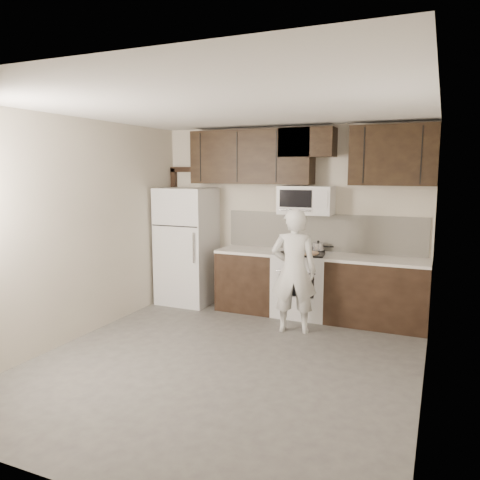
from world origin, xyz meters
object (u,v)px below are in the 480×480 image
Objects in this scene: stove at (302,284)px; refrigerator at (187,246)px; microwave at (306,200)px; person at (294,271)px.

refrigerator is (-1.85, -0.05, 0.44)m from stove.
refrigerator is (-1.85, -0.17, -0.75)m from microwave.
microwave is 0.42× the size of refrigerator.
microwave is 1.19m from person.
stove is 1.20m from microwave.
refrigerator is at bearing -178.49° from stove.
refrigerator is 1.13× the size of person.
microwave is at bearing 5.15° from refrigerator.
microwave is 0.48× the size of person.
microwave reaches higher than refrigerator.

